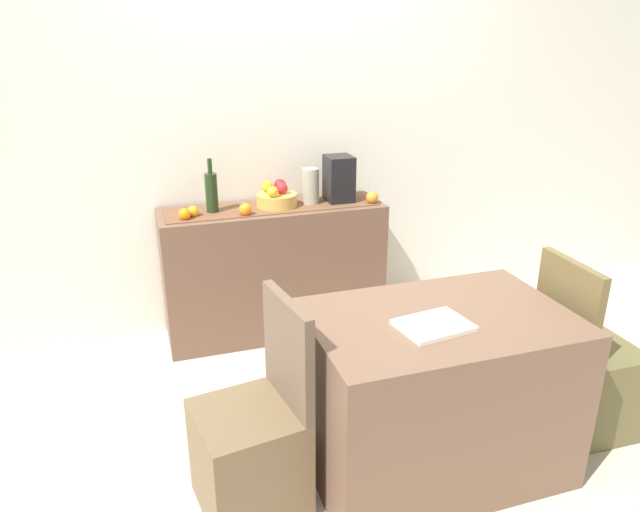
{
  "coord_description": "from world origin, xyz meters",
  "views": [
    {
      "loc": [
        -0.92,
        -2.45,
        1.85
      ],
      "look_at": [
        -0.0,
        0.35,
        0.71
      ],
      "focal_mm": 33.04,
      "sensor_mm": 36.0,
      "label": 1
    }
  ],
  "objects_px": {
    "coffee_maker": "(339,179)",
    "chair_near_window": "(253,449)",
    "fruit_bowl": "(277,200)",
    "wine_bottle": "(211,192)",
    "chair_by_corner": "(583,380)",
    "ceramic_vase": "(311,186)",
    "sideboard_console": "(274,271)",
    "dining_table": "(435,392)",
    "open_book": "(434,325)"
  },
  "relations": [
    {
      "from": "fruit_bowl",
      "to": "chair_near_window",
      "type": "relative_size",
      "value": 0.28
    },
    {
      "from": "fruit_bowl",
      "to": "coffee_maker",
      "type": "relative_size",
      "value": 0.86
    },
    {
      "from": "wine_bottle",
      "to": "dining_table",
      "type": "distance_m",
      "value": 1.72
    },
    {
      "from": "sideboard_console",
      "to": "coffee_maker",
      "type": "height_order",
      "value": "coffee_maker"
    },
    {
      "from": "fruit_bowl",
      "to": "chair_by_corner",
      "type": "relative_size",
      "value": 0.28
    },
    {
      "from": "coffee_maker",
      "to": "sideboard_console",
      "type": "bearing_deg",
      "value": 180.0
    },
    {
      "from": "open_book",
      "to": "chair_near_window",
      "type": "xyz_separation_m",
      "value": [
        -0.74,
        0.08,
        -0.48
      ]
    },
    {
      "from": "sideboard_console",
      "to": "wine_bottle",
      "type": "bearing_deg",
      "value": 180.0
    },
    {
      "from": "fruit_bowl",
      "to": "wine_bottle",
      "type": "height_order",
      "value": "wine_bottle"
    },
    {
      "from": "sideboard_console",
      "to": "chair_by_corner",
      "type": "relative_size",
      "value": 1.52
    },
    {
      "from": "ceramic_vase",
      "to": "chair_by_corner",
      "type": "height_order",
      "value": "ceramic_vase"
    },
    {
      "from": "fruit_bowl",
      "to": "dining_table",
      "type": "xyz_separation_m",
      "value": [
        0.33,
        -1.45,
        -0.51
      ]
    },
    {
      "from": "sideboard_console",
      "to": "dining_table",
      "type": "relative_size",
      "value": 1.25
    },
    {
      "from": "wine_bottle",
      "to": "open_book",
      "type": "distance_m",
      "value": 1.67
    },
    {
      "from": "wine_bottle",
      "to": "ceramic_vase",
      "type": "relative_size",
      "value": 1.44
    },
    {
      "from": "fruit_bowl",
      "to": "chair_by_corner",
      "type": "distance_m",
      "value": 1.94
    },
    {
      "from": "chair_near_window",
      "to": "open_book",
      "type": "bearing_deg",
      "value": -6.33
    },
    {
      "from": "open_book",
      "to": "chair_by_corner",
      "type": "xyz_separation_m",
      "value": [
        0.89,
        0.08,
        -0.48
      ]
    },
    {
      "from": "ceramic_vase",
      "to": "open_book",
      "type": "xyz_separation_m",
      "value": [
        0.04,
        -1.53,
        -0.2
      ]
    },
    {
      "from": "chair_near_window",
      "to": "chair_by_corner",
      "type": "distance_m",
      "value": 1.62
    },
    {
      "from": "coffee_maker",
      "to": "chair_near_window",
      "type": "distance_m",
      "value": 1.84
    },
    {
      "from": "wine_bottle",
      "to": "coffee_maker",
      "type": "distance_m",
      "value": 0.79
    },
    {
      "from": "dining_table",
      "to": "chair_by_corner",
      "type": "distance_m",
      "value": 0.82
    },
    {
      "from": "fruit_bowl",
      "to": "dining_table",
      "type": "relative_size",
      "value": 0.23
    },
    {
      "from": "fruit_bowl",
      "to": "chair_near_window",
      "type": "distance_m",
      "value": 1.64
    },
    {
      "from": "wine_bottle",
      "to": "dining_table",
      "type": "bearing_deg",
      "value": -63.56
    },
    {
      "from": "wine_bottle",
      "to": "chair_by_corner",
      "type": "distance_m",
      "value": 2.22
    },
    {
      "from": "wine_bottle",
      "to": "sideboard_console",
      "type": "bearing_deg",
      "value": 0.0
    },
    {
      "from": "ceramic_vase",
      "to": "chair_near_window",
      "type": "distance_m",
      "value": 1.75
    },
    {
      "from": "wine_bottle",
      "to": "ceramic_vase",
      "type": "bearing_deg",
      "value": 0.0
    },
    {
      "from": "wine_bottle",
      "to": "chair_near_window",
      "type": "distance_m",
      "value": 1.61
    },
    {
      "from": "sideboard_console",
      "to": "chair_by_corner",
      "type": "height_order",
      "value": "chair_by_corner"
    },
    {
      "from": "sideboard_console",
      "to": "fruit_bowl",
      "type": "relative_size",
      "value": 5.52
    },
    {
      "from": "dining_table",
      "to": "chair_near_window",
      "type": "distance_m",
      "value": 0.82
    },
    {
      "from": "sideboard_console",
      "to": "open_book",
      "type": "relative_size",
      "value": 4.89
    },
    {
      "from": "chair_by_corner",
      "to": "ceramic_vase",
      "type": "bearing_deg",
      "value": 122.57
    },
    {
      "from": "fruit_bowl",
      "to": "chair_by_corner",
      "type": "bearing_deg",
      "value": -51.78
    },
    {
      "from": "wine_bottle",
      "to": "chair_by_corner",
      "type": "xyz_separation_m",
      "value": [
        1.53,
        -1.45,
        -0.7
      ]
    },
    {
      "from": "fruit_bowl",
      "to": "open_book",
      "type": "relative_size",
      "value": 0.88
    },
    {
      "from": "fruit_bowl",
      "to": "coffee_maker",
      "type": "bearing_deg",
      "value": 0.0
    },
    {
      "from": "fruit_bowl",
      "to": "open_book",
      "type": "height_order",
      "value": "fruit_bowl"
    },
    {
      "from": "fruit_bowl",
      "to": "dining_table",
      "type": "bearing_deg",
      "value": -77.16
    },
    {
      "from": "sideboard_console",
      "to": "chair_near_window",
      "type": "distance_m",
      "value": 1.52
    },
    {
      "from": "dining_table",
      "to": "chair_near_window",
      "type": "xyz_separation_m",
      "value": [
        -0.81,
        0.0,
        -0.1
      ]
    },
    {
      "from": "dining_table",
      "to": "fruit_bowl",
      "type": "bearing_deg",
      "value": 102.84
    },
    {
      "from": "ceramic_vase",
      "to": "chair_near_window",
      "type": "xyz_separation_m",
      "value": [
        -0.7,
        -1.45,
        -0.68
      ]
    },
    {
      "from": "chair_by_corner",
      "to": "open_book",
      "type": "bearing_deg",
      "value": -174.88
    },
    {
      "from": "dining_table",
      "to": "sideboard_console",
      "type": "bearing_deg",
      "value": 103.96
    },
    {
      "from": "chair_by_corner",
      "to": "chair_near_window",
      "type": "bearing_deg",
      "value": 179.93
    },
    {
      "from": "sideboard_console",
      "to": "fruit_bowl",
      "type": "distance_m",
      "value": 0.46
    }
  ]
}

